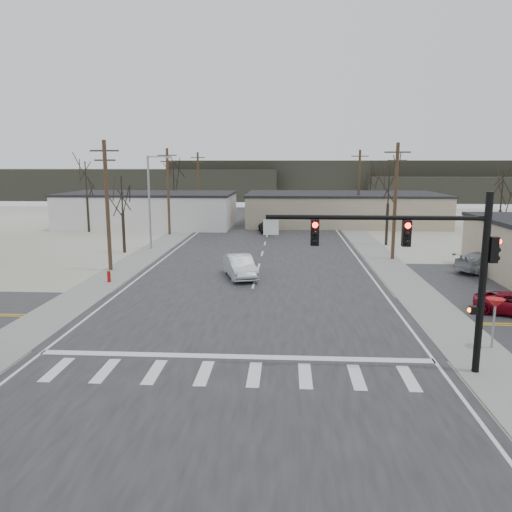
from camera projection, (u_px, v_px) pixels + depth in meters
The scene contains 29 objects.
ground at pixel (244, 320), 26.60m from camera, with size 140.00×140.00×0.00m, color silver.
main_road at pixel (259, 264), 41.32m from camera, with size 18.00×110.00×0.05m, color black.
cross_road at pixel (244, 320), 26.60m from camera, with size 90.00×10.00×0.04m, color black.
sidewalk_left at pixel (150, 252), 46.86m from camera, with size 3.00×90.00×0.06m, color gray.
sidewalk_right at pixel (378, 255), 45.59m from camera, with size 3.00×90.00×0.06m, color gray.
traffic_signal_mast at pixel (434, 257), 19.19m from camera, with size 8.95×0.43×7.20m.
fire_hydrant at pixel (109, 276), 34.98m from camera, with size 0.24×0.24×0.87m.
yield_sign at pixel (495, 305), 22.10m from camera, with size 0.80×0.80×2.35m.
building_left_far at pixel (150, 209), 66.40m from camera, with size 22.30×12.30×4.50m.
building_right_far at pixel (343, 209), 68.80m from camera, with size 26.30×14.30×4.30m.
upole_left_b at pixel (107, 204), 38.11m from camera, with size 2.20×0.30×10.00m.
upole_left_c at pixel (168, 190), 57.75m from camera, with size 2.20×0.30×10.00m.
upole_left_d at pixel (198, 184), 77.38m from camera, with size 2.20×0.30×10.00m.
upole_right_a at pixel (395, 200), 42.63m from camera, with size 2.20×0.30×10.00m.
upole_right_b at pixel (359, 188), 64.23m from camera, with size 2.20×0.30×10.00m.
streetlight_main at pixel (151, 197), 47.91m from camera, with size 2.40×0.25×9.00m.
tree_left_near at pixel (122, 197), 46.06m from camera, with size 3.30×3.30×7.35m.
tree_right_mid at pixel (389, 187), 50.30m from camera, with size 3.74×3.74×8.33m.
tree_left_far at pixel (174, 178), 71.44m from camera, with size 3.96×3.96×8.82m.
tree_right_far at pixel (371, 182), 75.73m from camera, with size 3.52×3.52×7.84m.
tree_lot at pixel (502, 193), 45.87m from camera, with size 3.52×3.52×7.84m.
tree_left_mid at pixel (86, 180), 60.14m from camera, with size 3.96×3.96×8.82m.
hill_left at pixel (130, 184), 118.35m from camera, with size 70.00×18.00×7.00m, color #333026.
hill_center at pixel (340, 180), 119.12m from camera, with size 80.00×18.00×9.00m, color #333026.
hill_right at pixel (500, 189), 111.46m from camera, with size 60.00×18.00×5.50m, color #333026.
sedan_crossing at pixel (240, 266), 36.39m from camera, with size 1.74×4.99×1.64m, color #A5ABB0.
car_far_a at pixel (268, 226), 60.57m from camera, with size 1.97×4.84×1.40m, color black.
car_far_b at pixel (278, 208), 87.32m from camera, with size 1.53×3.81×1.30m, color black.
car_parked_silver at pixel (487, 262), 38.16m from camera, with size 2.17×5.33×1.55m, color gray.
Camera 1 is at (2.18, -25.45, 8.22)m, focal length 35.00 mm.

